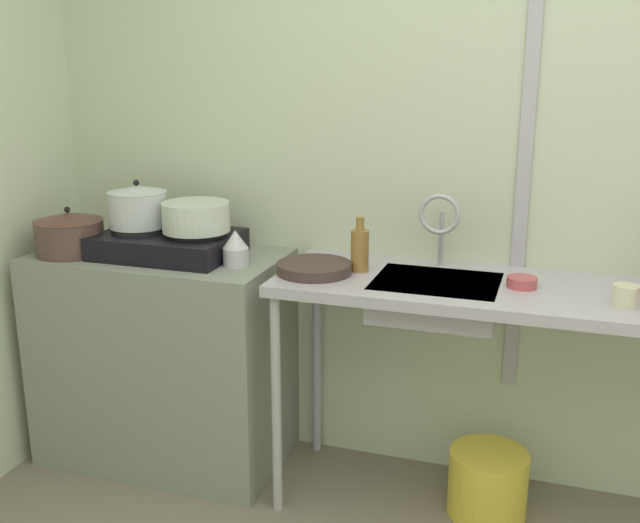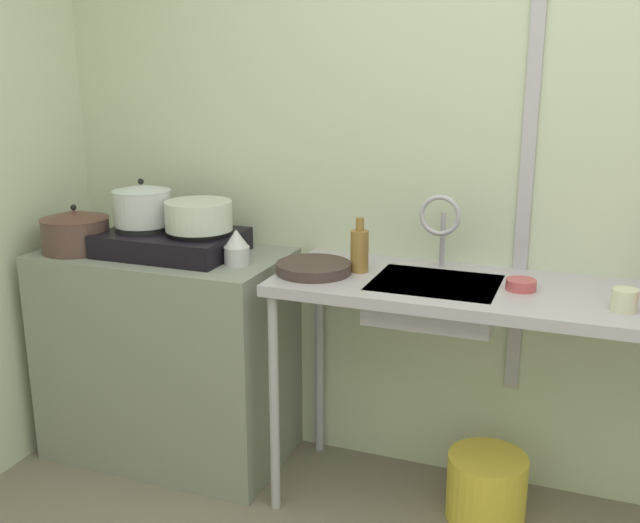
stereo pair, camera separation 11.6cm
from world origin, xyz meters
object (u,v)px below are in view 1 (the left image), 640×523
at_px(stove, 168,243).
at_px(frying_pan, 314,268).
at_px(pot_on_right_burner, 196,217).
at_px(small_bowl_on_drainboard, 522,282).
at_px(percolator, 236,248).
at_px(bottle_by_sink, 360,249).
at_px(bucket_on_floor, 488,483).
at_px(cup_by_rack, 625,296).
at_px(sink_basin, 436,298).
at_px(pot_beside_stove, 69,233).
at_px(pot_on_left_burner, 138,206).
at_px(faucet, 440,219).

relative_size(stove, frying_pan, 1.94).
bearing_deg(pot_on_right_burner, small_bowl_on_drainboard, 0.16).
distance_m(percolator, frying_pan, 0.32).
height_order(bottle_by_sink, bucket_on_floor, bottle_by_sink).
bearing_deg(cup_by_rack, sink_basin, 171.69).
xyz_separation_m(pot_beside_stove, sink_basin, (1.46, 0.09, -0.15)).
relative_size(pot_on_left_burner, small_bowl_on_drainboard, 2.27).
relative_size(small_bowl_on_drainboard, bucket_on_floor, 0.35).
height_order(pot_beside_stove, small_bowl_on_drainboard, pot_beside_stove).
height_order(pot_on_right_burner, bottle_by_sink, pot_on_right_burner).
relative_size(percolator, small_bowl_on_drainboard, 1.33).
distance_m(pot_beside_stove, percolator, 0.70).
distance_m(stove, bucket_on_floor, 1.53).
height_order(stove, bottle_by_sink, bottle_by_sink).
xyz_separation_m(pot_on_right_burner, frying_pan, (0.50, -0.06, -0.15)).
distance_m(percolator, sink_basin, 0.77).
distance_m(pot_beside_stove, small_bowl_on_drainboard, 1.75).
relative_size(pot_on_right_burner, cup_by_rack, 3.27).
relative_size(sink_basin, faucet, 1.52).
xyz_separation_m(pot_beside_stove, frying_pan, (1.02, 0.05, -0.07)).
height_order(pot_on_left_burner, pot_beside_stove, pot_on_left_burner).
distance_m(pot_on_left_burner, bottle_by_sink, 0.92).
bearing_deg(frying_pan, pot_on_left_burner, 175.63).
bearing_deg(frying_pan, pot_beside_stove, -177.40).
relative_size(stove, pot_on_left_burner, 2.28).
distance_m(pot_on_right_burner, faucet, 0.93).
bearing_deg(pot_on_left_burner, bottle_by_sink, 1.35).
xyz_separation_m(sink_basin, cup_by_rack, (0.61, -0.09, 0.10)).
xyz_separation_m(percolator, faucet, (0.73, 0.19, 0.13)).
bearing_deg(faucet, percolator, -165.45).
relative_size(pot_beside_stove, frying_pan, 1.00).
bearing_deg(stove, pot_on_right_burner, 0.00).
xyz_separation_m(sink_basin, bottle_by_sink, (-0.29, 0.04, 0.15)).
xyz_separation_m(pot_on_right_burner, sink_basin, (0.95, -0.02, -0.23)).
relative_size(faucet, bottle_by_sink, 1.41).
relative_size(cup_by_rack, bucket_on_floor, 0.28).
relative_size(faucet, small_bowl_on_drainboard, 2.78).
relative_size(pot_beside_stove, cup_by_rack, 3.41).
distance_m(faucet, bottle_by_sink, 0.31).
bearing_deg(percolator, faucet, 14.55).
relative_size(pot_on_left_burner, faucet, 0.82).
relative_size(pot_on_right_burner, small_bowl_on_drainboard, 2.54).
bearing_deg(cup_by_rack, percolator, 177.91).
xyz_separation_m(cup_by_rack, small_bowl_on_drainboard, (-0.32, 0.11, -0.02)).
distance_m(frying_pan, small_bowl_on_drainboard, 0.73).
bearing_deg(cup_by_rack, bottle_by_sink, 172.05).
bearing_deg(faucet, bottle_by_sink, -157.14).
distance_m(percolator, faucet, 0.77).
bearing_deg(bucket_on_floor, pot_on_left_burner, 179.38).
height_order(pot_on_left_burner, small_bowl_on_drainboard, pot_on_left_burner).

